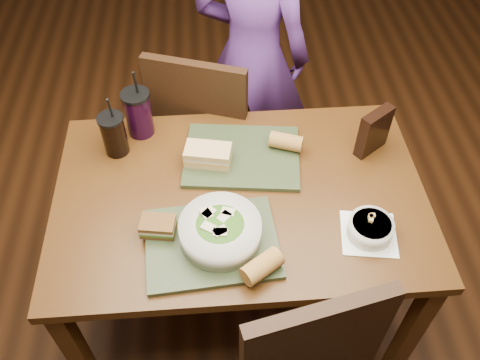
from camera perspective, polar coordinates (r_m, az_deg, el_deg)
name	(u,v)px	position (r m, az deg, el deg)	size (l,w,h in m)	color
ground	(240,297)	(2.40, 0.00, -12.96)	(6.00, 6.00, 0.00)	#381C0B
dining_table	(240,209)	(1.85, 0.00, -3.27)	(1.30, 0.85, 0.75)	#46270E
chair_far	(199,129)	(2.32, -4.61, 5.77)	(0.54, 0.55, 0.97)	black
diner	(252,56)	(2.41, 1.40, 13.74)	(0.54, 0.35, 1.47)	#5A2D7E
tray_near	(212,243)	(1.64, -3.17, -7.11)	(0.42, 0.32, 0.02)	#2B361E
tray_far	(242,156)	(1.88, 0.23, 2.68)	(0.42, 0.32, 0.02)	#2B361E
salad_bowl	(220,230)	(1.61, -2.23, -5.61)	(0.26, 0.26, 0.09)	silver
soup_bowl	(370,228)	(1.70, 14.43, -5.27)	(0.20, 0.20, 0.07)	white
sandwich_near	(158,226)	(1.66, -9.18, -5.15)	(0.12, 0.09, 0.05)	#593819
sandwich_far	(208,155)	(1.83, -3.61, 2.83)	(0.18, 0.12, 0.07)	tan
baguette_near	(262,266)	(1.55, 2.46, -9.66)	(0.06, 0.06, 0.13)	#AD7533
baguette_far	(286,142)	(1.89, 5.20, 4.31)	(0.06, 0.06, 0.12)	#AD7533
cup_cola	(114,134)	(1.91, -13.97, 4.99)	(0.09, 0.09, 0.26)	black
cup_berry	(138,113)	(1.96, -11.35, 7.38)	(0.11, 0.11, 0.29)	black
chip_bag	(374,131)	(1.92, 14.80, 5.29)	(0.14, 0.04, 0.18)	black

